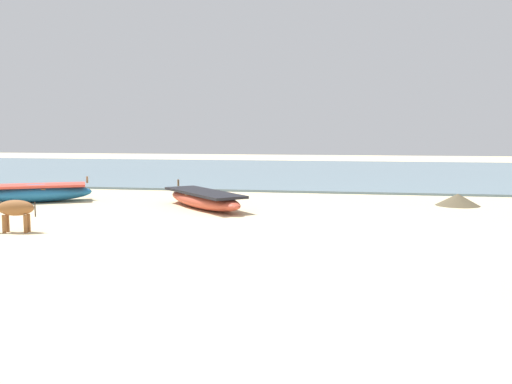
% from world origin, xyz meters
% --- Properties ---
extents(ground, '(80.00, 80.00, 0.00)m').
position_xyz_m(ground, '(0.00, 0.00, 0.00)').
color(ground, beige).
extents(sea_water, '(60.00, 20.00, 0.08)m').
position_xyz_m(sea_water, '(0.00, 18.36, 0.04)').
color(sea_water, slate).
rests_on(sea_water, ground).
extents(fishing_boat_3, '(3.19, 3.40, 0.67)m').
position_xyz_m(fishing_boat_3, '(-1.37, 4.17, 0.26)').
color(fishing_boat_3, '#B74733').
rests_on(fishing_boat_3, ground).
extents(fishing_boat_4, '(3.34, 2.45, 0.73)m').
position_xyz_m(fishing_boat_4, '(-6.65, 4.56, 0.29)').
color(fishing_boat_4, '#1E669E').
rests_on(fishing_boat_4, ground).
extents(calf_near_brown, '(1.04, 0.44, 0.68)m').
position_xyz_m(calf_near_brown, '(-4.23, -0.10, 0.49)').
color(calf_near_brown, brown).
rests_on(calf_near_brown, ground).
extents(debris_pile_1, '(1.32, 1.32, 0.34)m').
position_xyz_m(debris_pile_1, '(5.57, 5.97, 0.17)').
color(debris_pile_1, brown).
rests_on(debris_pile_1, ground).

